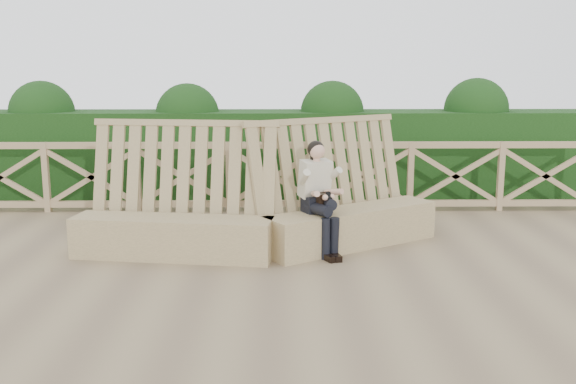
{
  "coord_description": "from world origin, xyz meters",
  "views": [
    {
      "loc": [
        0.09,
        -6.44,
        2.21
      ],
      "look_at": [
        0.18,
        0.4,
        0.9
      ],
      "focal_mm": 40.0,
      "sensor_mm": 36.0,
      "label": 1
    }
  ],
  "objects": [
    {
      "name": "woman",
      "position": [
        0.57,
        1.19,
        0.75
      ],
      "size": [
        0.53,
        0.82,
        1.36
      ],
      "rotation": [
        0.0,
        0.0,
        0.45
      ],
      "color": "black",
      "rests_on": "ground"
    },
    {
      "name": "bench",
      "position": [
        -0.11,
        1.28,
        0.41
      ],
      "size": [
        4.55,
        1.95,
        1.62
      ],
      "rotation": [
        0.0,
        0.0,
        0.11
      ],
      "color": "olive",
      "rests_on": "ground"
    },
    {
      "name": "ground",
      "position": [
        0.0,
        0.0,
        0.0
      ],
      "size": [
        60.0,
        60.0,
        0.0
      ],
      "primitive_type": "plane",
      "color": "brown",
      "rests_on": "ground"
    },
    {
      "name": "guardrail",
      "position": [
        0.0,
        3.5,
        0.55
      ],
      "size": [
        10.1,
        0.09,
        1.1
      ],
      "color": "#917A54",
      "rests_on": "ground"
    },
    {
      "name": "hedge",
      "position": [
        0.0,
        4.7,
        0.75
      ],
      "size": [
        12.0,
        1.2,
        1.5
      ],
      "primitive_type": "cube",
      "color": "black",
      "rests_on": "ground"
    }
  ]
}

